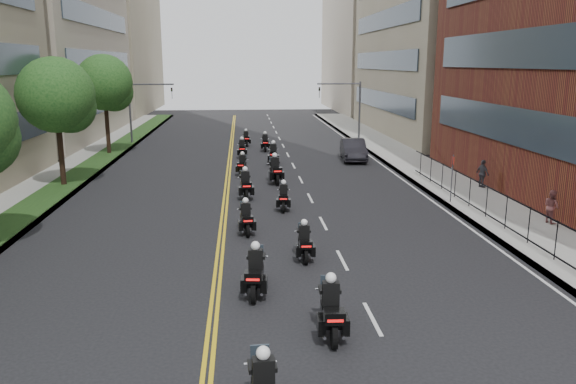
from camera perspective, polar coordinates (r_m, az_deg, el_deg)
The scene contains 24 objects.
sidewalk_right at distance 37.76m, azimuth 14.70°, elevation 1.55°, with size 4.00×90.00×0.15m, color gray.
sidewalk_left at distance 37.43m, azimuth -22.52°, elevation 0.88°, with size 4.00×90.00×0.15m, color gray.
grass_strip at distance 37.17m, azimuth -21.36°, elevation 1.05°, with size 2.00×90.00×0.04m, color #1C3B15.
building_right_far at distance 90.78m, azimuth 9.69°, elevation 16.45°, with size 15.00×28.00×26.00m, color #AB9F8A.
building_left_far at distance 90.65m, azimuth -19.23°, elevation 15.94°, with size 16.00×28.00×26.00m, color gray.
iron_fence at distance 25.55m, azimuth 22.25°, elevation -2.49°, with size 0.05×28.00×1.50m.
street_trees at distance 30.45m, azimuth -25.22°, elevation 7.70°, with size 4.40×38.40×7.98m.
traffic_signal_right at distance 52.97m, azimuth 6.27°, elevation 9.04°, with size 4.09×0.20×5.60m.
traffic_signal_left at distance 52.78m, azimuth -14.76°, elevation 8.68°, with size 4.09×0.20×5.60m.
motorcycle_1 at distance 15.68m, azimuth 4.39°, elevation -11.98°, with size 0.56×2.38×1.75m.
motorcycle_2 at distance 18.25m, azimuth -3.33°, elevation -8.29°, with size 0.67×2.34×1.73m.
motorcycle_3 at distance 21.40m, azimuth 1.67°, elevation -5.24°, with size 0.48×2.07×1.53m.
motorcycle_4 at distance 24.63m, azimuth -4.28°, elevation -2.77°, with size 0.58×2.12×1.57m.
motorcycle_5 at distance 28.42m, azimuth -0.45°, elevation -0.62°, with size 0.56×2.07×1.53m.
motorcycle_6 at distance 30.92m, azimuth -4.34°, elevation 0.64°, with size 0.60×2.38×1.76m.
motorcycle_7 at distance 34.70m, azimuth -1.31°, elevation 2.12°, with size 0.69×2.55×1.88m.
motorcycle_8 at distance 37.55m, azimuth -4.66°, elevation 2.70°, with size 0.63×2.07×1.53m.
motorcycle_9 at distance 41.21m, azimuth -1.49°, elevation 3.78°, with size 0.59×2.37×1.75m.
motorcycle_10 at distance 44.33m, azimuth -4.69°, elevation 4.34°, with size 0.51×2.21×1.63m.
motorcycle_11 at distance 47.60m, azimuth -2.34°, elevation 4.97°, with size 0.51×2.22×1.64m.
motorcycle_12 at distance 50.62m, azimuth -4.27°, elevation 5.38°, with size 0.52×2.06×1.52m.
parked_sedan at distance 43.30m, azimuth 6.66°, elevation 4.30°, with size 1.71×4.89×1.61m, color black.
pedestrian_b at distance 28.20m, azimuth 25.21°, elevation -1.34°, with size 0.75×0.58×1.54m, color brown.
pedestrian_c at distance 34.71m, azimuth 19.16°, elevation 1.77°, with size 0.96×0.40×1.64m, color #414048.
Camera 1 is at (-0.52, -9.88, 7.31)m, focal length 35.00 mm.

